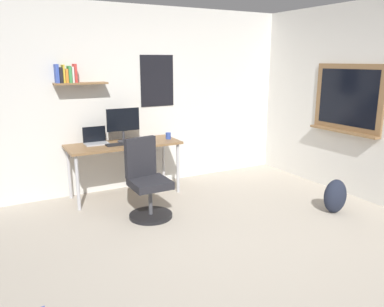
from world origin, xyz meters
name	(u,v)px	position (x,y,z in m)	size (l,w,h in m)	color
ground_plane	(231,251)	(0.00, 0.00, 0.00)	(5.20, 5.20, 0.00)	#ADA393
wall_back	(137,98)	(-0.01, 2.45, 1.30)	(5.00, 0.30, 2.60)	silver
desk	(124,149)	(-0.37, 2.06, 0.67)	(1.52, 0.61, 0.74)	olive
office_chair	(147,184)	(-0.38, 1.23, 0.41)	(0.52, 0.52, 0.95)	black
laptop	(96,140)	(-0.72, 2.21, 0.80)	(0.31, 0.21, 0.23)	#ADAFB5
monitor_primary	(123,122)	(-0.34, 2.16, 1.02)	(0.46, 0.17, 0.46)	#38383D
keyboard	(120,144)	(-0.45, 1.99, 0.75)	(0.37, 0.13, 0.02)	black
computer_mouse	(140,142)	(-0.17, 1.99, 0.76)	(0.10, 0.06, 0.03)	#262628
coffee_mug	(168,136)	(0.29, 2.04, 0.79)	(0.08, 0.08, 0.09)	#334CA5
backpack	(335,196)	(1.68, 0.20, 0.21)	(0.32, 0.22, 0.43)	#1E2333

